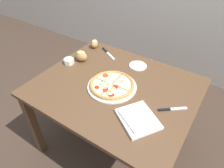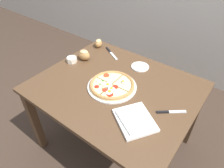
{
  "view_description": "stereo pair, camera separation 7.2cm",
  "coord_description": "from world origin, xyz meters",
  "views": [
    {
      "loc": [
        0.61,
        -0.98,
        1.69
      ],
      "look_at": [
        -0.01,
        -0.03,
        0.76
      ],
      "focal_mm": 32.0,
      "sensor_mm": 36.0,
      "label": 1
    },
    {
      "loc": [
        0.67,
        -0.93,
        1.69
      ],
      "look_at": [
        -0.01,
        -0.03,
        0.76
      ],
      "focal_mm": 32.0,
      "sensor_mm": 36.0,
      "label": 2
    }
  ],
  "objects": [
    {
      "name": "bread_piece_mid",
      "position": [
        -0.44,
        0.12,
        0.78
      ],
      "size": [
        0.12,
        0.1,
        0.09
      ],
      "rotation": [
        0.0,
        0.0,
        0.17
      ],
      "color": "#B27F47",
      "rests_on": "dining_table"
    },
    {
      "name": "knife_main",
      "position": [
        0.44,
        -0.0,
        0.73
      ],
      "size": [
        0.16,
        0.14,
        0.01
      ],
      "rotation": [
        0.0,
        0.0,
        0.69
      ],
      "color": "silver",
      "rests_on": "dining_table"
    },
    {
      "name": "napkin_folded",
      "position": [
        0.3,
        -0.21,
        0.74
      ],
      "size": [
        0.32,
        0.31,
        0.04
      ],
      "rotation": [
        0.0,
        0.0,
        -0.58
      ],
      "color": "white",
      "rests_on": "dining_table"
    },
    {
      "name": "ramekin_bowl",
      "position": [
        -0.5,
        0.03,
        0.75
      ],
      "size": [
        0.09,
        0.09,
        0.05
      ],
      "color": "silver",
      "rests_on": "dining_table"
    },
    {
      "name": "pizza",
      "position": [
        -0.01,
        -0.03,
        0.75
      ],
      "size": [
        0.36,
        0.36,
        0.05
      ],
      "color": "white",
      "rests_on": "dining_table"
    },
    {
      "name": "ground_plane",
      "position": [
        0.0,
        0.0,
        0.0
      ],
      "size": [
        12.0,
        12.0,
        0.0
      ],
      "primitive_type": "plane",
      "color": "#3D2D23"
    },
    {
      "name": "side_saucer",
      "position": [
        0.02,
        0.32,
        0.73
      ],
      "size": [
        0.15,
        0.15,
        0.01
      ],
      "color": "white",
      "rests_on": "dining_table"
    },
    {
      "name": "knife_spare",
      "position": [
        -0.31,
        0.35,
        0.73
      ],
      "size": [
        0.21,
        0.13,
        0.01
      ],
      "rotation": [
        0.0,
        0.0,
        -0.5
      ],
      "color": "silver",
      "rests_on": "dining_table"
    },
    {
      "name": "dining_table",
      "position": [
        0.0,
        0.0,
        0.63
      ],
      "size": [
        1.18,
        0.98,
        0.73
      ],
      "color": "#513823",
      "rests_on": "ground_plane"
    },
    {
      "name": "bread_piece_near",
      "position": [
        -0.49,
        0.38,
        0.77
      ],
      "size": [
        0.09,
        0.1,
        0.08
      ],
      "rotation": [
        0.0,
        0.0,
        1.88
      ],
      "color": "#B27F47",
      "rests_on": "dining_table"
    }
  ]
}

